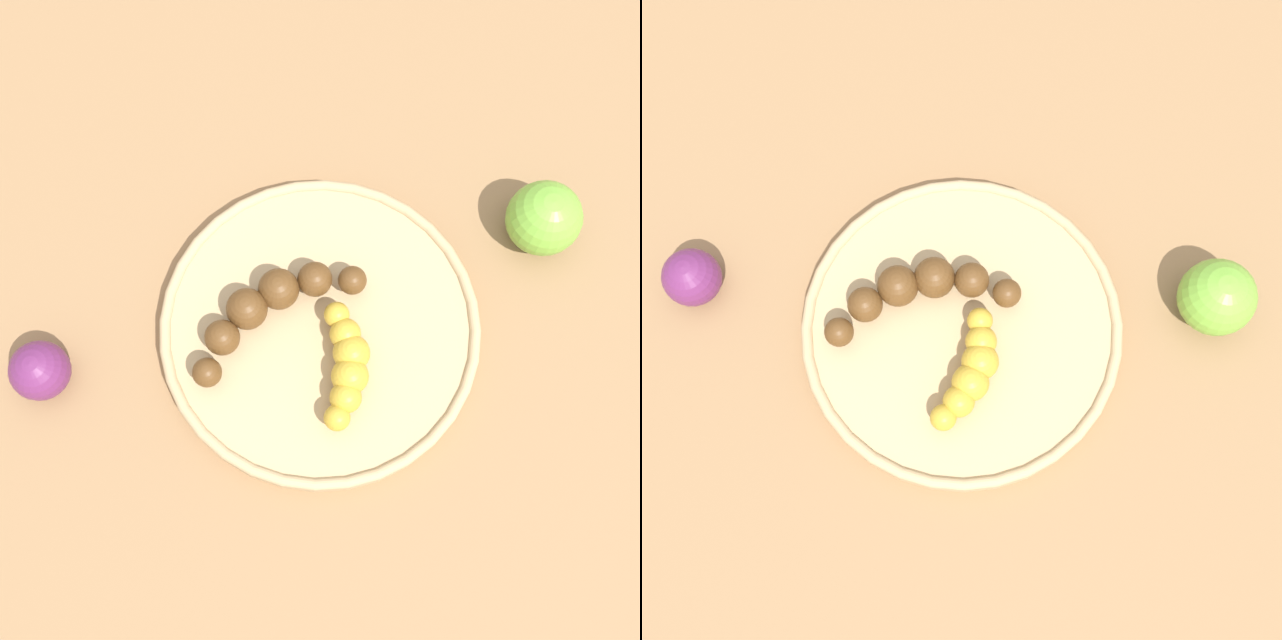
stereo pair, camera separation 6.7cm
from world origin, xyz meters
TOP-DOWN VIEW (x-y plane):
  - ground_plane at (0.00, 0.00)m, footprint 2.40×2.40m
  - fruit_bowl at (0.00, 0.00)m, footprint 0.28×0.28m
  - banana_overripe at (0.02, -0.04)m, footprint 0.17×0.07m
  - banana_spotted at (0.01, 0.04)m, footprint 0.08×0.09m
  - apple_green at (-0.21, 0.07)m, footprint 0.07×0.07m
  - plum_purple at (0.20, -0.13)m, footprint 0.05×0.05m

SIDE VIEW (x-z plane):
  - ground_plane at x=0.00m, z-range 0.00..0.00m
  - fruit_bowl at x=0.00m, z-range 0.00..0.02m
  - plum_purple at x=0.20m, z-range 0.00..0.05m
  - apple_green at x=-0.21m, z-range 0.00..0.07m
  - banana_spotted at x=0.01m, z-range 0.02..0.05m
  - banana_overripe at x=0.02m, z-range 0.02..0.06m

